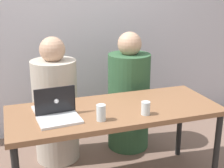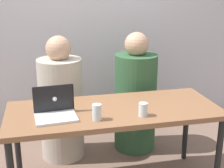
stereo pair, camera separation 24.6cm
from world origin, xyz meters
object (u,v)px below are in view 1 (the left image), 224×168
at_px(laptop_back_left, 54,106).
at_px(water_glass_right, 146,109).
at_px(water_glass_left, 101,114).
at_px(person_on_left, 56,107).
at_px(person_on_right, 129,98).
at_px(laptop_front_left, 58,113).

height_order(laptop_back_left, water_glass_right, laptop_back_left).
bearing_deg(water_glass_left, person_on_left, 103.95).
height_order(person_on_left, person_on_right, person_on_right).
height_order(laptop_front_left, water_glass_right, laptop_front_left).
relative_size(laptop_front_left, water_glass_left, 2.64).
relative_size(person_on_left, water_glass_right, 11.95).
bearing_deg(water_glass_left, laptop_back_left, 137.05).
relative_size(person_on_right, laptop_back_left, 3.88).
height_order(person_on_right, water_glass_left, person_on_right).
bearing_deg(laptop_front_left, water_glass_right, -15.95).
relative_size(person_on_left, laptop_front_left, 3.85).
bearing_deg(laptop_front_left, person_on_left, 78.45).
xyz_separation_m(person_on_left, water_glass_right, (0.55, -0.83, 0.22)).
distance_m(person_on_left, person_on_right, 0.75).
xyz_separation_m(water_glass_left, water_glass_right, (0.35, -0.00, -0.01)).
bearing_deg(person_on_left, water_glass_left, 102.72).
relative_size(laptop_back_left, water_glass_right, 3.10).
xyz_separation_m(person_on_left, laptop_back_left, (-0.09, -0.55, 0.23)).
bearing_deg(water_glass_right, water_glass_left, 179.27).
relative_size(person_on_left, person_on_right, 0.99).
relative_size(person_on_right, water_glass_right, 12.04).
height_order(person_on_left, water_glass_right, person_on_left).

